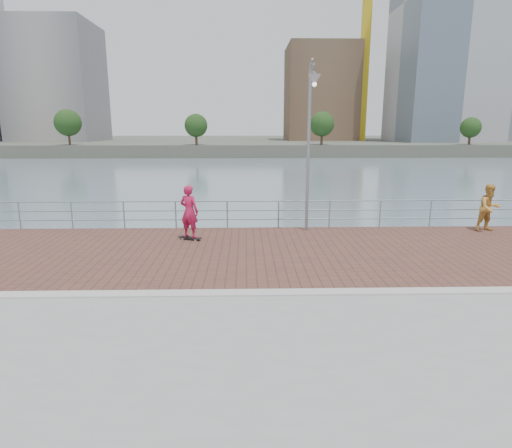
{
  "coord_description": "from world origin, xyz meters",
  "views": [
    {
      "loc": [
        -0.29,
        -9.77,
        3.98
      ],
      "look_at": [
        0.0,
        2.0,
        1.3
      ],
      "focal_mm": 30.0,
      "sensor_mm": 36.0,
      "label": 1
    }
  ],
  "objects_px": {
    "skateboarder": "(189,212)",
    "guardrail": "(253,211)",
    "street_lamp": "(311,118)",
    "bystander": "(489,208)"
  },
  "relations": [
    {
      "from": "skateboarder",
      "to": "guardrail",
      "type": "bearing_deg",
      "value": -117.21
    },
    {
      "from": "street_lamp",
      "to": "bystander",
      "type": "bearing_deg",
      "value": 1.09
    },
    {
      "from": "street_lamp",
      "to": "skateboarder",
      "type": "bearing_deg",
      "value": -168.17
    },
    {
      "from": "guardrail",
      "to": "bystander",
      "type": "relative_size",
      "value": 21.41
    },
    {
      "from": "skateboarder",
      "to": "street_lamp",
      "type": "bearing_deg",
      "value": -144.44
    },
    {
      "from": "street_lamp",
      "to": "bystander",
      "type": "height_order",
      "value": "street_lamp"
    },
    {
      "from": "street_lamp",
      "to": "skateboarder",
      "type": "height_order",
      "value": "street_lamp"
    },
    {
      "from": "guardrail",
      "to": "skateboarder",
      "type": "bearing_deg",
      "value": -140.94
    },
    {
      "from": "guardrail",
      "to": "street_lamp",
      "type": "bearing_deg",
      "value": -24.26
    },
    {
      "from": "guardrail",
      "to": "skateboarder",
      "type": "distance_m",
      "value": 2.97
    }
  ]
}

